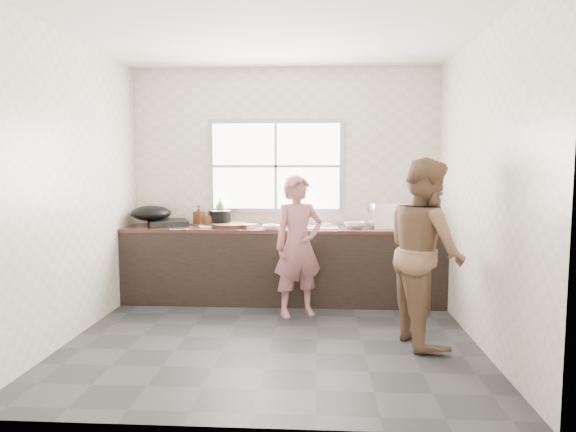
# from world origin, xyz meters

# --- Properties ---
(floor) EXTENTS (3.60, 3.20, 0.01)m
(floor) POSITION_xyz_m (0.00, 0.00, -0.01)
(floor) COLOR #2A2A2D
(floor) RESTS_ON ground
(ceiling) EXTENTS (3.60, 3.20, 0.01)m
(ceiling) POSITION_xyz_m (0.00, 0.00, 2.71)
(ceiling) COLOR silver
(ceiling) RESTS_ON wall_back
(wall_back) EXTENTS (3.60, 0.01, 2.70)m
(wall_back) POSITION_xyz_m (0.00, 1.60, 1.35)
(wall_back) COLOR beige
(wall_back) RESTS_ON ground
(wall_left) EXTENTS (0.01, 3.20, 2.70)m
(wall_left) POSITION_xyz_m (-1.80, 0.00, 1.35)
(wall_left) COLOR silver
(wall_left) RESTS_ON ground
(wall_right) EXTENTS (0.01, 3.20, 2.70)m
(wall_right) POSITION_xyz_m (1.80, 0.00, 1.35)
(wall_right) COLOR beige
(wall_right) RESTS_ON ground
(wall_front) EXTENTS (3.60, 0.01, 2.70)m
(wall_front) POSITION_xyz_m (0.00, -1.60, 1.35)
(wall_front) COLOR beige
(wall_front) RESTS_ON ground
(cabinet) EXTENTS (3.60, 0.62, 0.82)m
(cabinet) POSITION_xyz_m (0.00, 1.29, 0.41)
(cabinet) COLOR black
(cabinet) RESTS_ON floor
(countertop) EXTENTS (3.60, 0.64, 0.04)m
(countertop) POSITION_xyz_m (0.00, 1.29, 0.84)
(countertop) COLOR #361B16
(countertop) RESTS_ON cabinet
(sink) EXTENTS (0.55, 0.45, 0.02)m
(sink) POSITION_xyz_m (0.35, 1.29, 0.86)
(sink) COLOR silver
(sink) RESTS_ON countertop
(faucet) EXTENTS (0.02, 0.02, 0.30)m
(faucet) POSITION_xyz_m (0.35, 1.49, 1.01)
(faucet) COLOR silver
(faucet) RESTS_ON countertop
(window_frame) EXTENTS (1.60, 0.05, 1.10)m
(window_frame) POSITION_xyz_m (-0.10, 1.59, 1.55)
(window_frame) COLOR #9EA0A5
(window_frame) RESTS_ON wall_back
(window_glazing) EXTENTS (1.50, 0.01, 1.00)m
(window_glazing) POSITION_xyz_m (-0.10, 1.57, 1.55)
(window_glazing) COLOR white
(window_glazing) RESTS_ON window_frame
(woman) EXTENTS (0.59, 0.51, 1.36)m
(woman) POSITION_xyz_m (0.20, 0.74, 0.68)
(woman) COLOR #AA6669
(woman) RESTS_ON floor
(person_side) EXTENTS (0.77, 0.90, 1.63)m
(person_side) POSITION_xyz_m (1.34, -0.01, 0.81)
(person_side) COLOR brown
(person_side) RESTS_ON floor
(cutting_board) EXTENTS (0.56, 0.56, 0.04)m
(cutting_board) POSITION_xyz_m (-0.60, 1.24, 0.88)
(cutting_board) COLOR #302012
(cutting_board) RESTS_ON countertop
(cleaver) EXTENTS (0.20, 0.17, 0.01)m
(cleaver) POSITION_xyz_m (-0.36, 1.15, 0.90)
(cleaver) COLOR silver
(cleaver) RESTS_ON cutting_board
(bowl_mince) EXTENTS (0.22, 0.22, 0.05)m
(bowl_mince) POSITION_xyz_m (-0.11, 1.08, 0.88)
(bowl_mince) COLOR white
(bowl_mince) RESTS_ON countertop
(bowl_crabs) EXTENTS (0.24, 0.24, 0.06)m
(bowl_crabs) POSITION_xyz_m (0.81, 1.23, 0.89)
(bowl_crabs) COLOR silver
(bowl_crabs) RESTS_ON countertop
(bowl_held) EXTENTS (0.22, 0.22, 0.05)m
(bowl_held) POSITION_xyz_m (0.48, 1.28, 0.89)
(bowl_held) COLOR white
(bowl_held) RESTS_ON countertop
(black_pot) EXTENTS (0.26, 0.26, 0.18)m
(black_pot) POSITION_xyz_m (-0.73, 1.36, 0.95)
(black_pot) COLOR black
(black_pot) RESTS_ON countertop
(plate_food) EXTENTS (0.26, 0.26, 0.02)m
(plate_food) POSITION_xyz_m (-0.85, 1.23, 0.87)
(plate_food) COLOR white
(plate_food) RESTS_ON countertop
(bottle_green) EXTENTS (0.14, 0.14, 0.34)m
(bottle_green) POSITION_xyz_m (-0.76, 1.52, 1.03)
(bottle_green) COLOR #51A034
(bottle_green) RESTS_ON countertop
(bottle_brown_tall) EXTENTS (0.12, 0.12, 0.21)m
(bottle_brown_tall) POSITION_xyz_m (-1.01, 1.48, 0.96)
(bottle_brown_tall) COLOR #4D2213
(bottle_brown_tall) RESTS_ON countertop
(bottle_brown_short) EXTENTS (0.15, 0.15, 0.17)m
(bottle_brown_short) POSITION_xyz_m (-0.85, 1.32, 0.94)
(bottle_brown_short) COLOR #3D210F
(bottle_brown_short) RESTS_ON countertop
(glass_jar) EXTENTS (0.09, 0.09, 0.11)m
(glass_jar) POSITION_xyz_m (-0.82, 1.43, 0.92)
(glass_jar) COLOR silver
(glass_jar) RESTS_ON countertop
(burner) EXTENTS (0.57, 0.57, 0.07)m
(burner) POSITION_xyz_m (-1.35, 1.35, 0.89)
(burner) COLOR black
(burner) RESTS_ON countertop
(wok) EXTENTS (0.52, 0.52, 0.17)m
(wok) POSITION_xyz_m (-1.53, 1.32, 1.01)
(wok) COLOR black
(wok) RESTS_ON burner
(dish_rack) EXTENTS (0.44, 0.36, 0.29)m
(dish_rack) POSITION_xyz_m (1.16, 1.21, 1.00)
(dish_rack) COLOR white
(dish_rack) RESTS_ON countertop
(pot_lid_left) EXTENTS (0.29, 0.29, 0.01)m
(pot_lid_left) POSITION_xyz_m (-1.15, 1.08, 0.87)
(pot_lid_left) COLOR #A2A3A9
(pot_lid_left) RESTS_ON countertop
(pot_lid_right) EXTENTS (0.34, 0.34, 0.01)m
(pot_lid_right) POSITION_xyz_m (-0.99, 1.52, 0.87)
(pot_lid_right) COLOR #A2A6A9
(pot_lid_right) RESTS_ON countertop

